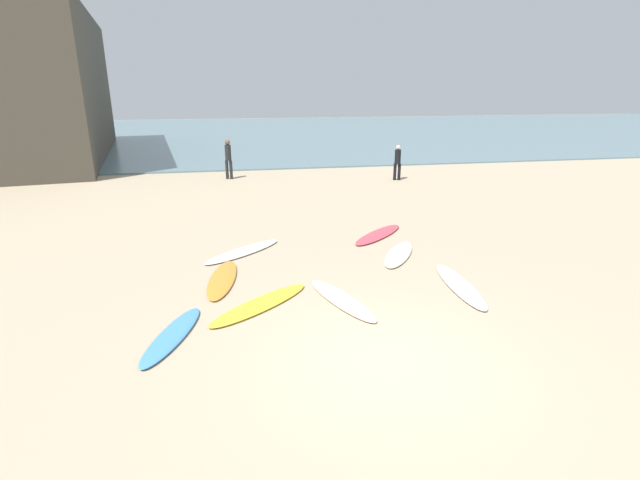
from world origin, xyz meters
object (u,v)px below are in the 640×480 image
object	(u,v)px
surfboard_7	(342,299)
beachgoer_near	(228,157)
surfboard_0	(222,279)
surfboard_3	(460,285)
beachgoer_mid	(398,161)
surfboard_2	(399,254)
surfboard_4	(378,234)
surfboard_5	(243,251)
surfboard_6	(260,304)
surfboard_1	(172,335)

from	to	relation	value
surfboard_7	beachgoer_near	distance (m)	14.30
surfboard_0	beachgoer_near	bearing A→B (deg)	-82.62
surfboard_3	beachgoer_mid	xyz separation A→B (m)	(2.88, 12.14, 0.85)
surfboard_2	surfboard_4	world-z (taller)	surfboard_4
surfboard_5	surfboard_6	world-z (taller)	same
surfboard_0	beachgoer_mid	size ratio (longest dim) A/B	1.44
surfboard_3	surfboard_5	world-z (taller)	surfboard_3
surfboard_7	beachgoer_mid	distance (m)	13.58
surfboard_1	surfboard_2	size ratio (longest dim) A/B	0.98
surfboard_4	surfboard_7	xyz separation A→B (m)	(-2.10, -4.14, -0.00)
surfboard_1	surfboard_7	world-z (taller)	surfboard_1
surfboard_2	beachgoer_near	distance (m)	12.48
surfboard_3	surfboard_6	distance (m)	4.39
beachgoer_mid	surfboard_5	bearing A→B (deg)	-116.87
beachgoer_near	beachgoer_mid	world-z (taller)	beachgoer_near
surfboard_5	beachgoer_mid	size ratio (longest dim) A/B	1.56
surfboard_4	beachgoer_near	xyz separation A→B (m)	(-4.23, 9.97, 0.99)
surfboard_3	surfboard_7	size ratio (longest dim) A/B	1.09
surfboard_6	surfboard_2	bearing A→B (deg)	-97.99
surfboard_5	surfboard_7	distance (m)	3.88
surfboard_5	surfboard_4	bearing A→B (deg)	-119.35
surfboard_1	surfboard_3	distance (m)	6.11
surfboard_7	beachgoer_near	xyz separation A→B (m)	(-2.13, 14.10, 1.00)
surfboard_2	surfboard_1	bearing A→B (deg)	-117.05
surfboard_4	surfboard_2	bearing A→B (deg)	136.42
surfboard_0	surfboard_2	xyz separation A→B (m)	(4.53, 0.84, 0.00)
surfboard_6	surfboard_7	world-z (taller)	same
surfboard_5	beachgoer_mid	distance (m)	11.71
surfboard_5	surfboard_6	xyz separation A→B (m)	(0.23, -3.29, -0.00)
beachgoer_mid	surfboard_7	bearing A→B (deg)	-101.35
surfboard_1	surfboard_0	bearing A→B (deg)	90.18
surfboard_5	surfboard_7	world-z (taller)	surfboard_5
surfboard_0	surfboard_7	size ratio (longest dim) A/B	1.00
surfboard_1	beachgoer_mid	distance (m)	15.95
beachgoer_mid	beachgoer_near	bearing A→B (deg)	-179.75
beachgoer_mid	surfboard_0	bearing A→B (deg)	-113.60
surfboard_4	surfboard_6	size ratio (longest dim) A/B	0.95
surfboard_1	beachgoer_mid	bearing A→B (deg)	75.74
surfboard_5	surfboard_0	bearing A→B (deg)	123.83
beachgoer_mid	surfboard_3	bearing A→B (deg)	-90.26
surfboard_2	surfboard_5	bearing A→B (deg)	-162.13
surfboard_6	surfboard_7	size ratio (longest dim) A/B	1.10
surfboard_1	surfboard_7	distance (m)	3.40
surfboard_4	beachgoer_mid	bearing A→B (deg)	-67.01
surfboard_4	surfboard_1	bearing A→B (deg)	89.07
surfboard_2	surfboard_5	size ratio (longest dim) A/B	0.87
surfboard_4	surfboard_5	size ratio (longest dim) A/B	0.97
surfboard_4	surfboard_6	xyz separation A→B (m)	(-3.77, -4.04, -0.00)
beachgoer_near	beachgoer_mid	distance (m)	7.94
surfboard_4	surfboard_7	world-z (taller)	surfboard_4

